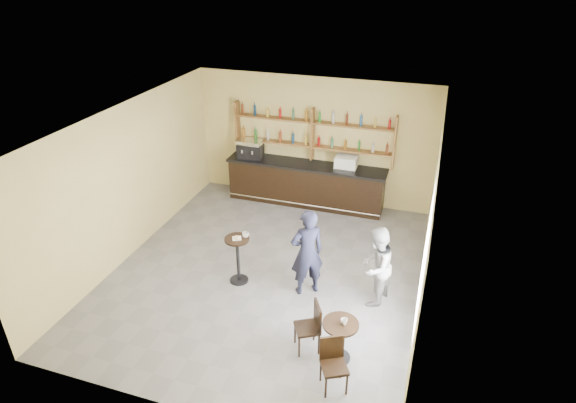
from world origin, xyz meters
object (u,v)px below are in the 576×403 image
(pedestal_table, at_px, (238,260))
(chair_west, at_px, (307,328))
(patron_second, at_px, (376,266))
(bar_counter, at_px, (306,184))
(espresso_machine, at_px, (250,149))
(pastry_case, at_px, (346,163))
(chair_south, at_px, (334,366))
(man_main, at_px, (307,253))
(cafe_table, at_px, (340,341))

(pedestal_table, relative_size, chair_west, 1.12)
(patron_second, bearing_deg, bar_counter, -131.18)
(bar_counter, height_order, espresso_machine, espresso_machine)
(pastry_case, relative_size, patron_second, 0.35)
(chair_south, bearing_deg, patron_second, 55.36)
(chair_south, distance_m, patron_second, 2.24)
(chair_west, bearing_deg, bar_counter, 167.32)
(bar_counter, relative_size, man_main, 2.30)
(bar_counter, height_order, chair_west, bar_counter)
(bar_counter, bearing_deg, man_main, -73.60)
(bar_counter, distance_m, man_main, 3.67)
(espresso_machine, relative_size, chair_south, 0.75)
(bar_counter, bearing_deg, pedestal_table, -95.17)
(pastry_case, bearing_deg, cafe_table, -68.83)
(cafe_table, bearing_deg, pedestal_table, 149.06)
(bar_counter, distance_m, pedestal_table, 3.62)
(bar_counter, height_order, pedestal_table, bar_counter)
(pastry_case, distance_m, chair_south, 5.75)
(man_main, bearing_deg, pedestal_table, -31.62)
(pastry_case, distance_m, chair_west, 5.03)
(bar_counter, distance_m, cafe_table, 5.39)
(chair_west, bearing_deg, espresso_machine, -178.31)
(pedestal_table, height_order, chair_south, pedestal_table)
(pastry_case, xyz_separation_m, cafe_table, (0.99, -5.00, -0.89))
(espresso_machine, relative_size, cafe_table, 0.89)
(pedestal_table, distance_m, chair_south, 3.11)
(bar_counter, relative_size, chair_south, 4.72)
(espresso_machine, height_order, man_main, man_main)
(man_main, distance_m, chair_west, 1.57)
(bar_counter, distance_m, espresso_machine, 1.68)
(pedestal_table, xyz_separation_m, man_main, (1.36, 0.10, 0.39))
(pedestal_table, relative_size, cafe_table, 1.36)
(pedestal_table, distance_m, patron_second, 2.64)
(pastry_case, xyz_separation_m, pedestal_table, (-1.34, -3.60, -0.76))
(pastry_case, distance_m, cafe_table, 5.17)
(cafe_table, bearing_deg, espresso_machine, 124.95)
(man_main, bearing_deg, pastry_case, -125.44)
(pastry_case, height_order, chair_south, pastry_case)
(espresso_machine, xyz_separation_m, pedestal_table, (1.16, -3.60, -0.83))
(chair_south, bearing_deg, pedestal_table, 111.56)
(espresso_machine, bearing_deg, bar_counter, -7.63)
(bar_counter, distance_m, patron_second, 4.11)
(cafe_table, xyz_separation_m, chair_west, (-0.55, 0.05, 0.08))
(chair_west, xyz_separation_m, patron_second, (0.84, 1.54, 0.34))
(cafe_table, height_order, chair_south, chair_south)
(bar_counter, distance_m, chair_west, 5.16)
(chair_south, bearing_deg, man_main, 87.56)
(pastry_case, relative_size, pedestal_table, 0.55)
(pedestal_table, bearing_deg, man_main, 4.18)
(bar_counter, distance_m, chair_south, 5.96)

